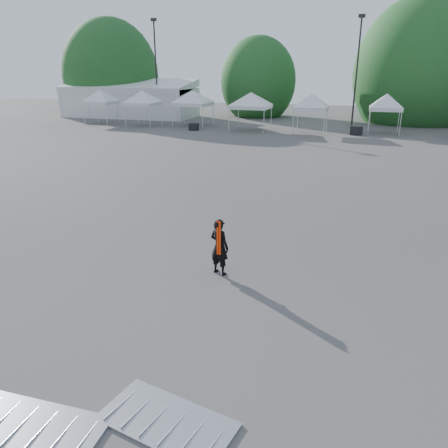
% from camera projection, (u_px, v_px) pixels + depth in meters
% --- Properties ---
extents(ground, '(120.00, 120.00, 0.00)m').
position_uv_depth(ground, '(216.00, 249.00, 13.40)').
color(ground, '#474442').
rests_on(ground, ground).
extents(marquee, '(15.00, 6.25, 4.23)m').
position_uv_depth(marquee, '(130.00, 99.00, 50.39)').
color(marquee, silver).
rests_on(marquee, ground).
extents(light_pole_west, '(0.60, 0.25, 10.30)m').
position_uv_depth(light_pole_west, '(156.00, 64.00, 47.10)').
color(light_pole_west, black).
rests_on(light_pole_west, ground).
extents(light_pole_east, '(0.60, 0.25, 9.80)m').
position_uv_depth(light_pole_east, '(357.00, 66.00, 39.53)').
color(light_pole_east, black).
rests_on(light_pole_east, ground).
extents(tree_far_w, '(4.80, 4.80, 7.30)m').
position_uv_depth(tree_far_w, '(111.00, 75.00, 53.35)').
color(tree_far_w, '#382314').
rests_on(tree_far_w, ground).
extents(tree_mid_w, '(4.16, 4.16, 6.33)m').
position_uv_depth(tree_mid_w, '(258.00, 81.00, 50.33)').
color(tree_mid_w, '#382314').
rests_on(tree_mid_w, ground).
extents(tree_mid_e, '(5.12, 5.12, 7.79)m').
position_uv_depth(tree_mid_e, '(419.00, 73.00, 44.38)').
color(tree_mid_e, '#382314').
rests_on(tree_mid_e, ground).
extents(tent_a, '(3.83, 3.83, 3.88)m').
position_uv_depth(tent_a, '(100.00, 92.00, 43.58)').
color(tent_a, silver).
rests_on(tent_a, ground).
extents(tent_b, '(3.94, 3.94, 3.88)m').
position_uv_depth(tent_b, '(142.00, 93.00, 41.86)').
color(tent_b, silver).
rests_on(tent_b, ground).
extents(tent_c, '(4.63, 4.63, 3.88)m').
position_uv_depth(tent_c, '(193.00, 93.00, 41.68)').
color(tent_c, silver).
rests_on(tent_c, ground).
extents(tent_d, '(4.72, 4.72, 3.88)m').
position_uv_depth(tent_d, '(251.00, 95.00, 38.54)').
color(tent_d, silver).
rests_on(tent_d, ground).
extents(tent_e, '(3.93, 3.93, 3.88)m').
position_uv_depth(tent_e, '(312.00, 97.00, 36.90)').
color(tent_e, silver).
rests_on(tent_e, ground).
extents(tent_f, '(3.74, 3.74, 3.88)m').
position_uv_depth(tent_f, '(387.00, 97.00, 36.52)').
color(tent_f, silver).
rests_on(tent_f, ground).
extents(man, '(0.66, 0.54, 1.55)m').
position_uv_depth(man, '(219.00, 247.00, 11.58)').
color(man, black).
rests_on(man, ground).
extents(barrier_left, '(2.25, 1.16, 0.07)m').
position_uv_depth(barrier_left, '(31.00, 429.00, 6.67)').
color(barrier_left, '#A8ABB1').
rests_on(barrier_left, ground).
extents(barrier_mid, '(2.29, 1.47, 0.07)m').
position_uv_depth(barrier_mid, '(167.00, 421.00, 6.81)').
color(barrier_mid, '#A8ABB1').
rests_on(barrier_mid, ground).
extents(crate_west, '(0.83, 0.66, 0.62)m').
position_uv_depth(crate_west, '(194.00, 127.00, 39.56)').
color(crate_west, black).
rests_on(crate_west, ground).
extents(crate_mid, '(1.02, 0.83, 0.75)m').
position_uv_depth(crate_mid, '(356.00, 130.00, 36.72)').
color(crate_mid, black).
rests_on(crate_mid, ground).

